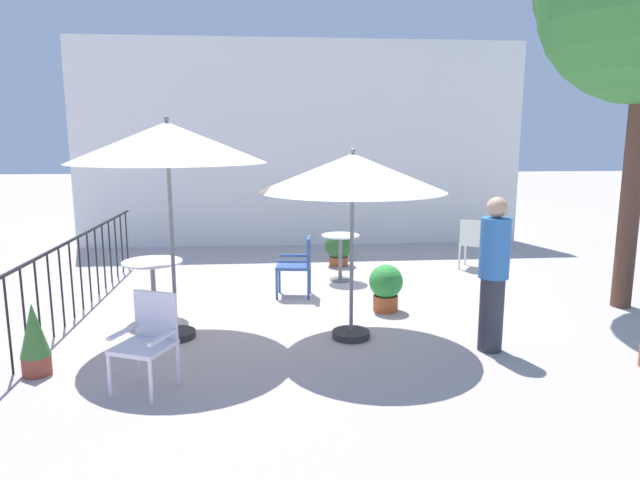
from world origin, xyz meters
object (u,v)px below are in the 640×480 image
object	(u,v)px
potted_plant_2	(339,247)
potted_plant_3	(34,339)
patio_chair_0	(475,240)
patio_chair_1	(149,336)
standing_person	(494,273)
patio_umbrella_0	(353,174)
patio_umbrella_1	(167,144)
cafe_table_0	(153,279)
patio_chair_2	(299,262)
potted_plant_0	(386,286)
cafe_table_1	(340,249)

from	to	relation	value
potted_plant_2	potted_plant_3	bearing A→B (deg)	-128.13
patio_chair_0	patio_chair_1	xyz separation A→B (m)	(-4.72, -4.40, -0.02)
potted_plant_3	standing_person	bearing A→B (deg)	2.88
potted_plant_2	standing_person	bearing A→B (deg)	-74.92
patio_umbrella_0	potted_plant_3	xyz separation A→B (m)	(-3.24, -0.76, -1.54)
potted_plant_3	patio_umbrella_0	bearing A→B (deg)	13.18
potted_plant_3	standing_person	xyz separation A→B (m)	(4.70, 0.24, 0.51)
patio_umbrella_1	standing_person	bearing A→B (deg)	-11.33
cafe_table_0	patio_chair_2	bearing A→B (deg)	24.67
potted_plant_2	potted_plant_3	distance (m)	5.74
potted_plant_2	patio_umbrella_0	bearing A→B (deg)	-94.71
patio_umbrella_0	potted_plant_0	world-z (taller)	patio_umbrella_0
cafe_table_1	patio_chair_2	world-z (taller)	patio_chair_2
patio_umbrella_1	cafe_table_0	bearing A→B (deg)	117.59
patio_chair_2	potted_plant_3	size ratio (longest dim) A/B	1.21
potted_plant_0	patio_chair_1	bearing A→B (deg)	-141.57
patio_chair_1	standing_person	size ratio (longest dim) A/B	0.52
cafe_table_0	patio_chair_0	distance (m)	5.60
cafe_table_0	potted_plant_0	xyz separation A→B (m)	(3.04, 0.06, -0.18)
patio_chair_2	standing_person	world-z (taller)	standing_person
patio_chair_2	potted_plant_3	xyz separation A→B (m)	(-2.73, -2.57, -0.14)
patio_umbrella_0	standing_person	world-z (taller)	patio_umbrella_0
patio_chair_2	standing_person	bearing A→B (deg)	-49.75
cafe_table_1	potted_plant_0	bearing A→B (deg)	-76.21
patio_umbrella_1	patio_chair_1	xyz separation A→B (m)	(-0.03, -1.31, -1.73)
patio_umbrella_1	cafe_table_1	size ratio (longest dim) A/B	3.33
cafe_table_1	patio_chair_0	xyz separation A→B (m)	(2.46, 0.61, -0.00)
patio_umbrella_0	patio_umbrella_1	bearing A→B (deg)	174.98
standing_person	patio_umbrella_0	bearing A→B (deg)	160.38
potted_plant_0	potted_plant_3	bearing A→B (deg)	-155.61
patio_chair_1	potted_plant_0	size ratio (longest dim) A/B	1.40
potted_plant_2	cafe_table_1	bearing A→B (deg)	-95.49
patio_umbrella_1	potted_plant_0	distance (m)	3.35
cafe_table_0	potted_plant_0	bearing A→B (deg)	1.09
patio_umbrella_0	patio_chair_0	xyz separation A→B (m)	(2.66, 3.27, -1.39)
cafe_table_1	potted_plant_0	xyz separation A→B (m)	(0.41, -1.67, -0.17)
patio_umbrella_0	potted_plant_3	distance (m)	3.66
patio_chair_1	potted_plant_3	size ratio (longest dim) A/B	1.21
patio_chair_1	standing_person	world-z (taller)	standing_person
patio_chair_1	patio_umbrella_1	bearing A→B (deg)	88.83
potted_plant_0	potted_plant_2	xyz separation A→B (m)	(-0.30, 2.77, -0.01)
patio_chair_1	standing_person	bearing A→B (deg)	9.85
cafe_table_0	potted_plant_3	xyz separation A→B (m)	(-0.81, -1.69, -0.16)
potted_plant_0	standing_person	xyz separation A→B (m)	(0.85, -1.51, 0.53)
patio_umbrella_0	cafe_table_0	distance (m)	2.94
potted_plant_3	standing_person	distance (m)	4.73
patio_chair_1	patio_chair_2	size ratio (longest dim) A/B	1.00
patio_chair_2	potted_plant_0	xyz separation A→B (m)	(1.12, -0.82, -0.16)
cafe_table_1	potted_plant_3	xyz separation A→B (m)	(-3.44, -3.42, -0.15)
patio_umbrella_0	patio_chair_0	world-z (taller)	patio_umbrella_0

